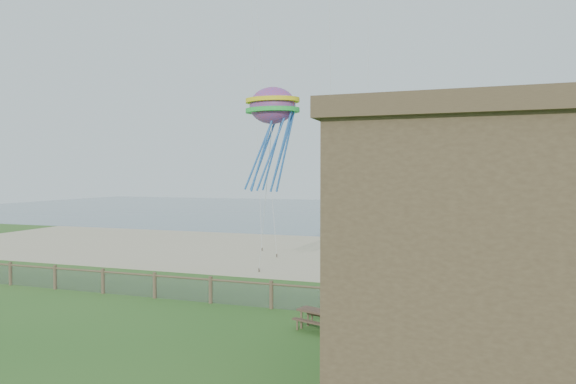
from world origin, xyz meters
name	(u,v)px	position (x,y,z in m)	size (l,w,h in m)	color
ground	(208,353)	(0.00, 0.00, 0.00)	(160.00, 160.00, 0.00)	#2C5D1F
sand_beach	(348,255)	(0.00, 22.00, 0.00)	(72.00, 20.00, 0.02)	#C3B38C
ocean	(408,213)	(0.00, 66.00, 0.00)	(160.00, 68.00, 0.02)	slate
chainlink_fence	(271,296)	(0.00, 6.00, 0.55)	(36.20, 0.20, 1.25)	brown
picnic_table	(318,321)	(2.78, 3.68, 0.34)	(1.60, 1.21, 0.67)	brown
octopus_kite	(272,135)	(-1.72, 10.73, 8.06)	(3.01, 2.13, 6.20)	red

